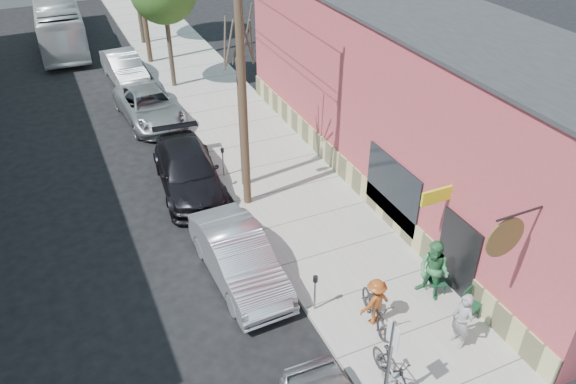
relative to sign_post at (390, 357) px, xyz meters
name	(u,v)px	position (x,y,z in m)	size (l,w,h in m)	color
ground	(240,333)	(-2.35, 3.65, -1.83)	(120.00, 120.00, 0.00)	black
sidewalk	(244,135)	(1.90, 14.65, -1.76)	(4.50, 58.00, 0.15)	#A7A49A
cafe_building	(417,102)	(6.64, 8.65, 1.47)	(6.60, 20.20, 6.61)	#AC3F48
sign_post	(390,357)	(0.00, 0.00, 0.00)	(0.07, 0.45, 2.80)	slate
parking_meter_near	(315,287)	(-0.10, 3.52, -0.85)	(0.14, 0.14, 1.24)	slate
parking_meter_far	(223,157)	(-0.10, 11.59, -0.85)	(0.14, 0.14, 1.24)	slate
utility_pole_near	(239,67)	(0.04, 9.47, 3.58)	(3.57, 0.28, 10.00)	#503A28
tree_bare	(242,125)	(0.45, 10.68, 0.86)	(0.24, 0.24, 5.08)	#44392C
patio_chair_a	(437,281)	(3.51, 2.65, -1.24)	(0.50, 0.50, 0.88)	#0F3821
patio_chair_b	(471,304)	(3.79, 1.47, -1.24)	(0.50, 0.50, 0.88)	#0F3821
patron_grey	(462,321)	(2.83, 0.77, -0.81)	(0.63, 0.42, 1.74)	gray
patron_green	(434,271)	(3.26, 2.60, -0.70)	(0.96, 0.75, 1.97)	#327D47
cyclist	(376,302)	(1.21, 2.41, -0.93)	(0.97, 0.56, 1.50)	#8F4014
cyclist_bike	(375,308)	(1.21, 2.41, -1.19)	(0.65, 1.88, 0.99)	black
parked_bike_a	(392,369)	(0.47, 0.43, -1.16)	(0.49, 1.73, 1.04)	black
car_1	(239,258)	(-1.55, 5.82, -1.02)	(1.71, 4.90, 1.62)	#B3B4BB
car_2	(188,171)	(-1.55, 11.48, -1.05)	(2.20, 5.42, 1.57)	black
car_3	(150,106)	(-1.55, 17.98, -1.09)	(2.46, 5.33, 1.48)	#989C9F
car_4	(124,67)	(-1.72, 23.48, -1.06)	(1.63, 4.67, 1.54)	#B5BABD
bus	(58,20)	(-4.22, 31.36, -0.32)	(2.55, 10.89, 3.03)	white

